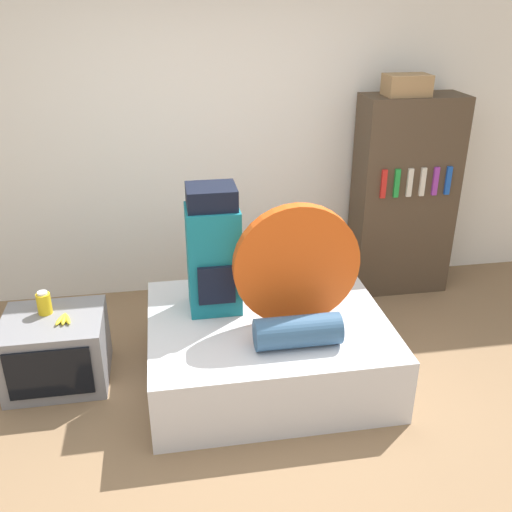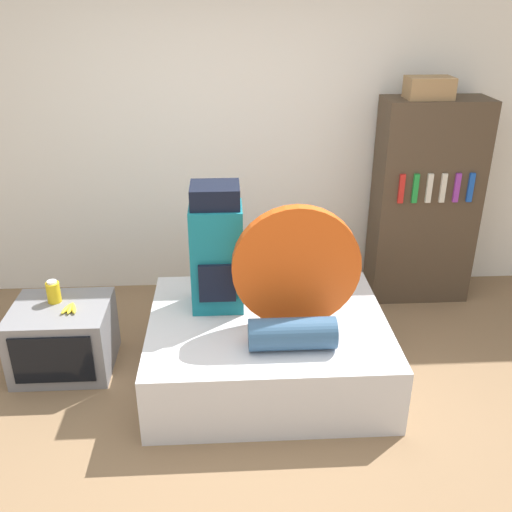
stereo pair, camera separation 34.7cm
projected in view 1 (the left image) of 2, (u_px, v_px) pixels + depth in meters
The scene contains 11 objects.
ground_plane at pixel (249, 451), 3.22m from camera, with size 16.00×16.00×0.00m, color #846647.
wall_back at pixel (208, 138), 4.50m from camera, with size 8.00×0.05×2.60m.
bed at pixel (267, 347), 3.77m from camera, with size 1.53×1.26×0.44m.
backpack at pixel (213, 252), 3.64m from camera, with size 0.33×0.33×0.84m.
tent_bag at pixel (297, 265), 3.49m from camera, with size 0.79×0.08×0.79m.
sleeping_roll at pixel (298, 331), 3.36m from camera, with size 0.51×0.19×0.19m.
television at pixel (56, 350), 3.72m from camera, with size 0.64×0.56×0.47m.
canister at pixel (44, 303), 3.66m from camera, with size 0.09×0.09×0.16m.
banana_bunch at pixel (64, 319), 3.59m from camera, with size 0.11×0.14×0.03m.
bookshelf at pixel (404, 197), 4.68m from camera, with size 0.80×0.39×1.64m.
cardboard_box at pixel (407, 85), 4.25m from camera, with size 0.33×0.22×0.16m.
Camera 1 is at (-0.36, -2.42, 2.37)m, focal length 40.00 mm.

